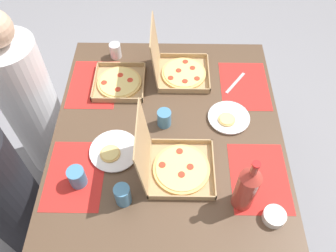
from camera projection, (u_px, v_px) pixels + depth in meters
ground_plane at (168, 192)px, 2.31m from camera, size 6.00×6.00×0.00m
dining_table at (168, 138)px, 1.80m from camera, size 1.27×1.14×0.75m
placemat_near_left at (259, 177)px, 1.54m from camera, size 0.36×0.26×0.00m
placemat_near_right at (244, 86)px, 1.88m from camera, size 0.36×0.26×0.00m
placemat_far_left at (75, 175)px, 1.55m from camera, size 0.36×0.26×0.00m
placemat_far_right at (94, 84)px, 1.88m from camera, size 0.36×0.26×0.00m
pizza_box_center at (119, 83)px, 1.88m from camera, size 0.28×0.28×0.04m
pizza_box_corner_right at (173, 164)px, 1.52m from camera, size 0.30×0.33×0.33m
pizza_box_edge_far at (178, 69)px, 1.89m from camera, size 0.28×0.32×0.32m
plate_far_left at (229, 118)px, 1.73m from camera, size 0.21×0.21×0.03m
plate_far_right at (114, 151)px, 1.61m from camera, size 0.24×0.24×0.03m
soda_bottle at (247, 188)px, 1.36m from camera, size 0.09×0.09×0.32m
cup_clear_left at (123, 195)px, 1.43m from camera, size 0.07×0.07×0.11m
cup_dark at (115, 51)px, 1.98m from camera, size 0.07×0.07×0.09m
cup_spare at (164, 118)px, 1.68m from camera, size 0.07×0.07×0.09m
cup_red at (77, 177)px, 1.49m from camera, size 0.08×0.08×0.10m
condiment_bowl at (274, 216)px, 1.41m from camera, size 0.10×0.10×0.04m
fork_by_near_right at (235, 83)px, 1.89m from camera, size 0.16×0.13×0.00m
diner_left_seat at (5, 195)px, 1.73m from camera, size 0.32×0.32×1.17m
diner_right_seat at (32, 107)px, 2.05m from camera, size 0.32×0.32×1.21m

